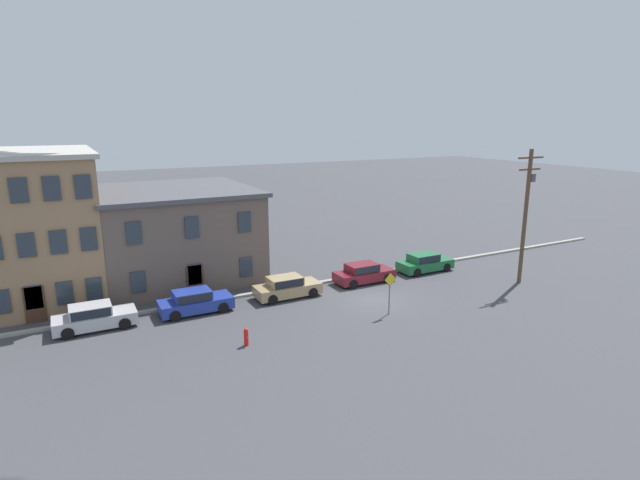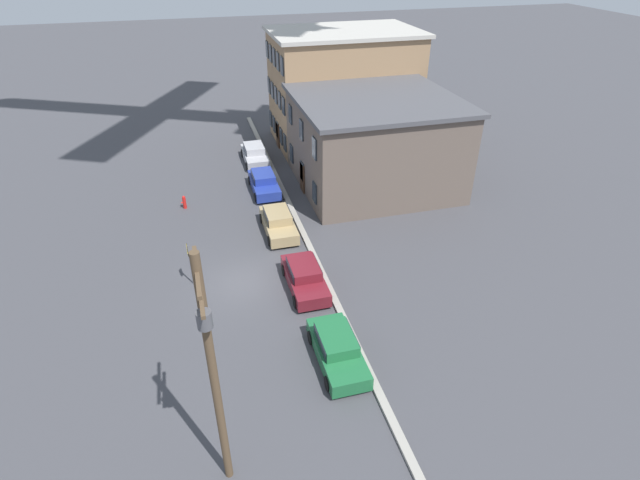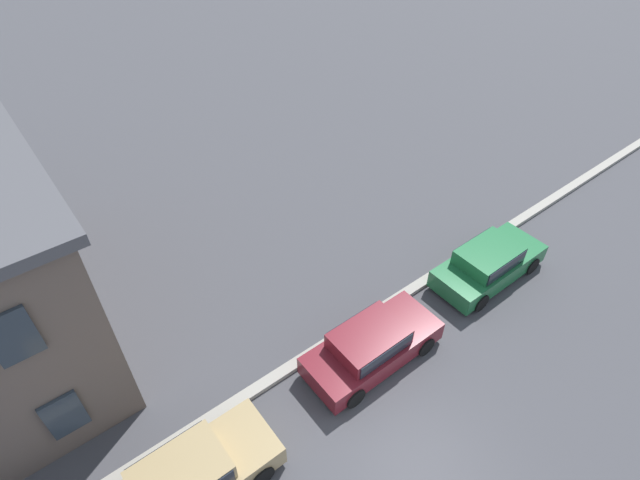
{
  "view_description": "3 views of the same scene",
  "coord_description": "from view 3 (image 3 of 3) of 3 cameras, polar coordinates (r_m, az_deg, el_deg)",
  "views": [
    {
      "loc": [
        -17.66,
        -25.87,
        11.52
      ],
      "look_at": [
        -1.98,
        3.83,
        3.43
      ],
      "focal_mm": 28.0,
      "sensor_mm": 36.0,
      "label": 1
    },
    {
      "loc": [
        22.62,
        -1.71,
        16.72
      ],
      "look_at": [
        1.71,
        4.02,
        3.17
      ],
      "focal_mm": 28.0,
      "sensor_mm": 36.0,
      "label": 2
    },
    {
      "loc": [
        -5.55,
        -3.01,
        13.15
      ],
      "look_at": [
        0.98,
        5.42,
        3.65
      ],
      "focal_mm": 28.0,
      "sensor_mm": 36.0,
      "label": 3
    }
  ],
  "objects": [
    {
      "name": "car_maroon",
      "position": [
        15.48,
        5.88,
        -11.81
      ],
      "size": [
        4.4,
        1.92,
        1.43
      ],
      "color": "maroon",
      "rests_on": "ground_plane"
    },
    {
      "name": "car_tan",
      "position": [
        13.81,
        -14.81,
        -24.87
      ],
      "size": [
        4.4,
        1.92,
        1.43
      ],
      "color": "tan",
      "rests_on": "ground_plane"
    },
    {
      "name": "car_green",
      "position": [
        18.75,
        18.7,
        -2.41
      ],
      "size": [
        4.4,
        1.92,
        1.43
      ],
      "color": "#1E6638",
      "rests_on": "ground_plane"
    },
    {
      "name": "kerb_strip",
      "position": [
        16.06,
        -0.77,
        -12.75
      ],
      "size": [
        56.0,
        0.36,
        0.16
      ],
      "primitive_type": "cube",
      "color": "#9E998E",
      "rests_on": "ground_plane"
    },
    {
      "name": "ground_plane",
      "position": [
        14.58,
        11.03,
        -24.16
      ],
      "size": [
        200.0,
        200.0,
        0.0
      ],
      "primitive_type": "plane",
      "color": "#424247"
    }
  ]
}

